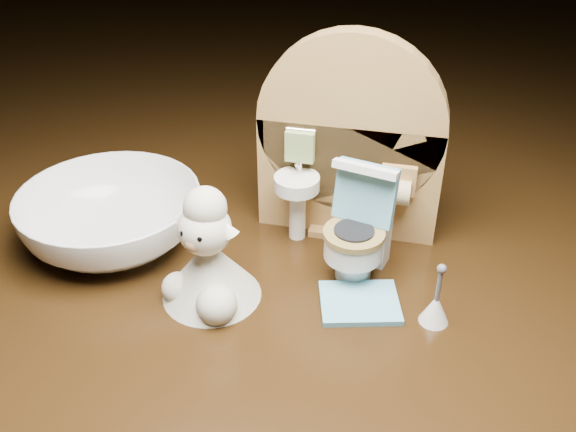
# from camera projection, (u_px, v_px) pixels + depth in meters

# --- Properties ---
(backdrop_panel) EXTENTS (0.13, 0.05, 0.15)m
(backdrop_panel) POSITION_uv_depth(u_px,v_px,m) (348.00, 151.00, 0.45)
(backdrop_panel) COLOR #A87B41
(backdrop_panel) RESTS_ON ground
(toy_toilet) EXTENTS (0.05, 0.05, 0.08)m
(toy_toilet) POSITION_uv_depth(u_px,v_px,m) (359.00, 234.00, 0.42)
(toy_toilet) COLOR white
(toy_toilet) RESTS_ON ground
(bath_mat) EXTENTS (0.06, 0.05, 0.00)m
(bath_mat) POSITION_uv_depth(u_px,v_px,m) (360.00, 303.00, 0.41)
(bath_mat) COLOR #65ADC7
(bath_mat) RESTS_ON ground
(toilet_brush) EXTENTS (0.02, 0.02, 0.04)m
(toilet_brush) POSITION_uv_depth(u_px,v_px,m) (435.00, 307.00, 0.39)
(toilet_brush) COLOR white
(toilet_brush) RESTS_ON ground
(plush_lamb) EXTENTS (0.06, 0.06, 0.08)m
(plush_lamb) POSITION_uv_depth(u_px,v_px,m) (208.00, 262.00, 0.40)
(plush_lamb) COLOR beige
(plush_lamb) RESTS_ON ground
(ceramic_bowl) EXTENTS (0.15, 0.15, 0.04)m
(ceramic_bowl) POSITION_uv_depth(u_px,v_px,m) (111.00, 218.00, 0.46)
(ceramic_bowl) COLOR white
(ceramic_bowl) RESTS_ON ground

